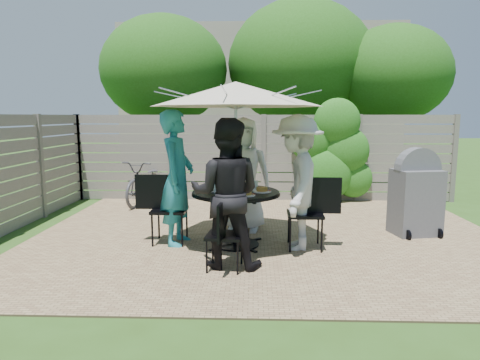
{
  "coord_description": "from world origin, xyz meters",
  "views": [
    {
      "loc": [
        -0.19,
        -6.09,
        1.81
      ],
      "look_at": [
        -0.39,
        -0.1,
        0.91
      ],
      "focal_mm": 32.0,
      "sensor_mm": 36.0,
      "label": 1
    }
  ],
  "objects_px": {
    "umbrella": "(236,94)",
    "plate_front": "(232,194)",
    "patio_table": "(236,208)",
    "glass_front": "(241,190)",
    "chair_back": "(244,211)",
    "chair_left": "(169,223)",
    "syrup_jug": "(232,185)",
    "coffee_cup": "(245,185)",
    "chair_front": "(224,249)",
    "bicycle": "(148,182)",
    "bbq_grill": "(416,196)",
    "person_back": "(243,175)",
    "person_front": "(226,194)",
    "plate_back": "(239,185)",
    "glass_right": "(255,185)",
    "person_left": "(177,178)",
    "chair_right": "(306,228)",
    "person_right": "(297,183)",
    "plate_extra": "(246,194)",
    "plate_right": "(262,190)",
    "glass_back": "(231,183)",
    "glass_left": "(216,187)",
    "plate_left": "(210,189)"
  },
  "relations": [
    {
      "from": "person_right",
      "to": "plate_right",
      "type": "relative_size",
      "value": 7.06
    },
    {
      "from": "plate_extra",
      "to": "chair_back",
      "type": "bearing_deg",
      "value": 92.45
    },
    {
      "from": "coffee_cup",
      "to": "chair_left",
      "type": "bearing_deg",
      "value": -173.82
    },
    {
      "from": "person_right",
      "to": "chair_back",
      "type": "bearing_deg",
      "value": -139.4
    },
    {
      "from": "person_back",
      "to": "person_front",
      "type": "xyz_separation_m",
      "value": [
        -0.16,
        -1.65,
        -0.0
      ]
    },
    {
      "from": "person_left",
      "to": "chair_right",
      "type": "xyz_separation_m",
      "value": [
        1.79,
        -0.17,
        -0.65
      ]
    },
    {
      "from": "person_right",
      "to": "glass_left",
      "type": "bearing_deg",
      "value": -84.5
    },
    {
      "from": "plate_back",
      "to": "coffee_cup",
      "type": "xyz_separation_m",
      "value": [
        0.09,
        -0.15,
        0.04
      ]
    },
    {
      "from": "person_right",
      "to": "bbq_grill",
      "type": "bearing_deg",
      "value": 117.03
    },
    {
      "from": "chair_right",
      "to": "glass_right",
      "type": "height_order",
      "value": "chair_right"
    },
    {
      "from": "chair_front",
      "to": "bicycle",
      "type": "height_order",
      "value": "bicycle"
    },
    {
      "from": "person_front",
      "to": "glass_back",
      "type": "relative_size",
      "value": 12.8
    },
    {
      "from": "plate_front",
      "to": "bicycle",
      "type": "bearing_deg",
      "value": 120.46
    },
    {
      "from": "person_front",
      "to": "plate_back",
      "type": "xyz_separation_m",
      "value": [
        0.12,
        1.18,
        -0.09
      ]
    },
    {
      "from": "person_back",
      "to": "glass_left",
      "type": "relative_size",
      "value": 12.84
    },
    {
      "from": "plate_front",
      "to": "syrup_jug",
      "type": "distance_m",
      "value": 0.42
    },
    {
      "from": "person_right",
      "to": "coffee_cup",
      "type": "relative_size",
      "value": 15.3
    },
    {
      "from": "chair_left",
      "to": "glass_right",
      "type": "relative_size",
      "value": 7.13
    },
    {
      "from": "person_left",
      "to": "chair_right",
      "type": "height_order",
      "value": "person_left"
    },
    {
      "from": "bbq_grill",
      "to": "chair_left",
      "type": "bearing_deg",
      "value": 177.69
    },
    {
      "from": "chair_back",
      "to": "person_back",
      "type": "xyz_separation_m",
      "value": [
        -0.01,
        -0.14,
        0.6
      ]
    },
    {
      "from": "patio_table",
      "to": "plate_extra",
      "type": "relative_size",
      "value": 5.44
    },
    {
      "from": "bicycle",
      "to": "plate_left",
      "type": "bearing_deg",
      "value": -47.66
    },
    {
      "from": "chair_front",
      "to": "plate_extra",
      "type": "distance_m",
      "value": 0.88
    },
    {
      "from": "plate_front",
      "to": "glass_front",
      "type": "bearing_deg",
      "value": 38.18
    },
    {
      "from": "plate_left",
      "to": "plate_right",
      "type": "distance_m",
      "value": 0.72
    },
    {
      "from": "person_back",
      "to": "plate_right",
      "type": "distance_m",
      "value": 0.91
    },
    {
      "from": "person_back",
      "to": "glass_front",
      "type": "xyz_separation_m",
      "value": [
        -0.0,
        -1.09,
        -0.04
      ]
    },
    {
      "from": "chair_back",
      "to": "bbq_grill",
      "type": "distance_m",
      "value": 2.64
    },
    {
      "from": "person_back",
      "to": "chair_back",
      "type": "bearing_deg",
      "value": 89.29
    },
    {
      "from": "chair_back",
      "to": "chair_left",
      "type": "relative_size",
      "value": 0.99
    },
    {
      "from": "chair_front",
      "to": "plate_back",
      "type": "bearing_deg",
      "value": -0.03
    },
    {
      "from": "umbrella",
      "to": "plate_front",
      "type": "xyz_separation_m",
      "value": [
        -0.03,
        -0.36,
        -1.29
      ]
    },
    {
      "from": "plate_back",
      "to": "glass_front",
      "type": "distance_m",
      "value": 0.63
    },
    {
      "from": "chair_back",
      "to": "person_right",
      "type": "xyz_separation_m",
      "value": [
        0.73,
        -1.04,
        0.62
      ]
    },
    {
      "from": "person_front",
      "to": "glass_left",
      "type": "distance_m",
      "value": 0.77
    },
    {
      "from": "chair_left",
      "to": "plate_right",
      "type": "xyz_separation_m",
      "value": [
        1.32,
        -0.13,
        0.51
      ]
    },
    {
      "from": "chair_left",
      "to": "glass_back",
      "type": "relative_size",
      "value": 7.13
    },
    {
      "from": "syrup_jug",
      "to": "person_left",
      "type": "bearing_deg",
      "value": 178.16
    },
    {
      "from": "patio_table",
      "to": "chair_back",
      "type": "bearing_deg",
      "value": 84.34
    },
    {
      "from": "person_left",
      "to": "plate_right",
      "type": "bearing_deg",
      "value": -90.0
    },
    {
      "from": "chair_front",
      "to": "person_front",
      "type": "xyz_separation_m",
      "value": [
        0.01,
        0.13,
        0.64
      ]
    },
    {
      "from": "chair_back",
      "to": "coffee_cup",
      "type": "distance_m",
      "value": 0.93
    },
    {
      "from": "umbrella",
      "to": "chair_left",
      "type": "height_order",
      "value": "umbrella"
    },
    {
      "from": "patio_table",
      "to": "glass_left",
      "type": "bearing_deg",
      "value": -163.56
    },
    {
      "from": "chair_left",
      "to": "coffee_cup",
      "type": "xyz_separation_m",
      "value": [
        1.08,
        0.12,
        0.54
      ]
    },
    {
      "from": "syrup_jug",
      "to": "bicycle",
      "type": "distance_m",
      "value": 3.44
    },
    {
      "from": "patio_table",
      "to": "glass_front",
      "type": "distance_m",
      "value": 0.42
    },
    {
      "from": "chair_left",
      "to": "person_right",
      "type": "relative_size",
      "value": 0.54
    },
    {
      "from": "glass_front",
      "to": "bicycle",
      "type": "distance_m",
      "value": 3.78
    }
  ]
}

